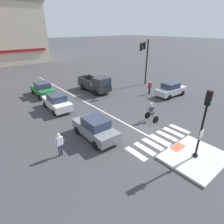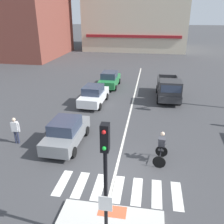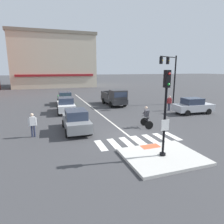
{
  "view_description": "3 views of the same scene",
  "coord_description": "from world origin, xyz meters",
  "px_view_note": "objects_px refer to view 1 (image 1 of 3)",
  "views": [
    {
      "loc": [
        -10.1,
        -7.59,
        7.63
      ],
      "look_at": [
        -0.95,
        3.57,
        0.95
      ],
      "focal_mm": 29.3,
      "sensor_mm": 36.0,
      "label": 1
    },
    {
      "loc": [
        1.13,
        -9.31,
        7.31
      ],
      "look_at": [
        -1.27,
        5.12,
        1.12
      ],
      "focal_mm": 38.03,
      "sensor_mm": 36.0,
      "label": 2
    },
    {
      "loc": [
        -5.64,
        -11.81,
        4.57
      ],
      "look_at": [
        -0.46,
        3.06,
        1.1
      ],
      "focal_mm": 31.4,
      "sensor_mm": 36.0,
      "label": 3
    }
  ],
  "objects_px": {
    "car_grey_westbound_near": "(95,128)",
    "car_white_westbound_far": "(57,102)",
    "car_green_westbound_distant": "(42,89)",
    "pedestrian_at_curb_left": "(59,143)",
    "cyclist": "(152,112)",
    "signal_pole": "(204,119)",
    "pedestrian_waiting_far_side": "(150,86)",
    "traffic_light_mast": "(145,55)",
    "pickup_truck_charcoal_eastbound_far": "(96,84)",
    "car_silver_cross_right": "(171,89)"
  },
  "relations": [
    {
      "from": "cyclist",
      "to": "car_silver_cross_right",
      "type": "bearing_deg",
      "value": 21.82
    },
    {
      "from": "traffic_light_mast",
      "to": "car_green_westbound_distant",
      "type": "xyz_separation_m",
      "value": [
        -12.42,
        5.3,
        -3.49
      ]
    },
    {
      "from": "cyclist",
      "to": "car_white_westbound_far",
      "type": "bearing_deg",
      "value": 125.2
    },
    {
      "from": "pedestrian_waiting_far_side",
      "to": "car_silver_cross_right",
      "type": "bearing_deg",
      "value": -55.22
    },
    {
      "from": "signal_pole",
      "to": "traffic_light_mast",
      "type": "height_order",
      "value": "traffic_light_mast"
    },
    {
      "from": "pickup_truck_charcoal_eastbound_far",
      "to": "pedestrian_at_curb_left",
      "type": "height_order",
      "value": "pickup_truck_charcoal_eastbound_far"
    },
    {
      "from": "car_grey_westbound_near",
      "to": "car_silver_cross_right",
      "type": "bearing_deg",
      "value": 8.79
    },
    {
      "from": "car_green_westbound_distant",
      "to": "car_silver_cross_right",
      "type": "xyz_separation_m",
      "value": [
        11.99,
        -10.09,
        0.0
      ]
    },
    {
      "from": "car_silver_cross_right",
      "to": "car_white_westbound_far",
      "type": "bearing_deg",
      "value": 158.48
    },
    {
      "from": "car_white_westbound_far",
      "to": "pedestrian_waiting_far_side",
      "type": "xyz_separation_m",
      "value": [
        11.0,
        -2.83,
        0.17
      ]
    },
    {
      "from": "pedestrian_at_curb_left",
      "to": "pedestrian_waiting_far_side",
      "type": "height_order",
      "value": "same"
    },
    {
      "from": "signal_pole",
      "to": "traffic_light_mast",
      "type": "relative_size",
      "value": 0.7
    },
    {
      "from": "car_silver_cross_right",
      "to": "signal_pole",
      "type": "bearing_deg",
      "value": -138.04
    },
    {
      "from": "pickup_truck_charcoal_eastbound_far",
      "to": "cyclist",
      "type": "xyz_separation_m",
      "value": [
        -0.9,
        -9.83,
        -0.11
      ]
    },
    {
      "from": "car_white_westbound_far",
      "to": "car_green_westbound_distant",
      "type": "height_order",
      "value": "same"
    },
    {
      "from": "car_grey_westbound_near",
      "to": "signal_pole",
      "type": "bearing_deg",
      "value": -59.89
    },
    {
      "from": "car_white_westbound_far",
      "to": "pickup_truck_charcoal_eastbound_far",
      "type": "bearing_deg",
      "value": 18.55
    },
    {
      "from": "car_silver_cross_right",
      "to": "cyclist",
      "type": "bearing_deg",
      "value": -158.18
    },
    {
      "from": "car_grey_westbound_near",
      "to": "pedestrian_at_curb_left",
      "type": "height_order",
      "value": "pedestrian_at_curb_left"
    },
    {
      "from": "traffic_light_mast",
      "to": "pedestrian_waiting_far_side",
      "type": "relative_size",
      "value": 3.73
    },
    {
      "from": "car_white_westbound_far",
      "to": "car_green_westbound_distant",
      "type": "distance_m",
      "value": 5.2
    },
    {
      "from": "car_white_westbound_far",
      "to": "pickup_truck_charcoal_eastbound_far",
      "type": "relative_size",
      "value": 0.82
    },
    {
      "from": "traffic_light_mast",
      "to": "car_silver_cross_right",
      "type": "distance_m",
      "value": 5.94
    },
    {
      "from": "traffic_light_mast",
      "to": "pickup_truck_charcoal_eastbound_far",
      "type": "relative_size",
      "value": 1.22
    },
    {
      "from": "traffic_light_mast",
      "to": "car_white_westbound_far",
      "type": "relative_size",
      "value": 1.49
    },
    {
      "from": "pickup_truck_charcoal_eastbound_far",
      "to": "cyclist",
      "type": "height_order",
      "value": "pickup_truck_charcoal_eastbound_far"
    },
    {
      "from": "car_grey_westbound_near",
      "to": "car_white_westbound_far",
      "type": "bearing_deg",
      "value": 89.96
    },
    {
      "from": "car_grey_westbound_near",
      "to": "pickup_truck_charcoal_eastbound_far",
      "type": "xyz_separation_m",
      "value": [
        6.34,
        8.96,
        0.17
      ]
    },
    {
      "from": "traffic_light_mast",
      "to": "car_grey_westbound_near",
      "type": "height_order",
      "value": "traffic_light_mast"
    },
    {
      "from": "car_white_westbound_far",
      "to": "car_green_westbound_distant",
      "type": "bearing_deg",
      "value": 85.06
    },
    {
      "from": "signal_pole",
      "to": "pickup_truck_charcoal_eastbound_far",
      "type": "height_order",
      "value": "signal_pole"
    },
    {
      "from": "pedestrian_at_curb_left",
      "to": "cyclist",
      "type": "bearing_deg",
      "value": -3.47
    },
    {
      "from": "pedestrian_waiting_far_side",
      "to": "signal_pole",
      "type": "bearing_deg",
      "value": -126.5
    },
    {
      "from": "cyclist",
      "to": "pedestrian_at_curb_left",
      "type": "distance_m",
      "value": 8.46
    },
    {
      "from": "car_green_westbound_distant",
      "to": "cyclist",
      "type": "xyz_separation_m",
      "value": [
        4.99,
        -12.89,
        0.06
      ]
    },
    {
      "from": "traffic_light_mast",
      "to": "pickup_truck_charcoal_eastbound_far",
      "type": "xyz_separation_m",
      "value": [
        -6.54,
        2.24,
        -3.32
      ]
    },
    {
      "from": "car_white_westbound_far",
      "to": "car_grey_westbound_near",
      "type": "xyz_separation_m",
      "value": [
        -0.0,
        -6.83,
        0.0
      ]
    },
    {
      "from": "signal_pole",
      "to": "traffic_light_mast",
      "type": "bearing_deg",
      "value": 53.89
    },
    {
      "from": "traffic_light_mast",
      "to": "car_white_westbound_far",
      "type": "xyz_separation_m",
      "value": [
        -12.87,
        0.11,
        -3.49
      ]
    },
    {
      "from": "traffic_light_mast",
      "to": "car_grey_westbound_near",
      "type": "xyz_separation_m",
      "value": [
        -12.88,
        -6.72,
        -3.49
      ]
    },
    {
      "from": "pickup_truck_charcoal_eastbound_far",
      "to": "cyclist",
      "type": "bearing_deg",
      "value": -95.2
    },
    {
      "from": "car_green_westbound_distant",
      "to": "pedestrian_waiting_far_side",
      "type": "distance_m",
      "value": 13.25
    },
    {
      "from": "traffic_light_mast",
      "to": "pedestrian_at_curb_left",
      "type": "bearing_deg",
      "value": -155.95
    },
    {
      "from": "traffic_light_mast",
      "to": "pickup_truck_charcoal_eastbound_far",
      "type": "bearing_deg",
      "value": 161.09
    },
    {
      "from": "traffic_light_mast",
      "to": "cyclist",
      "type": "bearing_deg",
      "value": -134.38
    },
    {
      "from": "car_white_westbound_far",
      "to": "pedestrian_waiting_far_side",
      "type": "height_order",
      "value": "pedestrian_waiting_far_side"
    },
    {
      "from": "car_silver_cross_right",
      "to": "car_grey_westbound_near",
      "type": "bearing_deg",
      "value": -171.21
    },
    {
      "from": "car_green_westbound_distant",
      "to": "car_silver_cross_right",
      "type": "relative_size",
      "value": 0.98
    },
    {
      "from": "signal_pole",
      "to": "pedestrian_at_curb_left",
      "type": "xyz_separation_m",
      "value": [
        -6.53,
        5.72,
        -1.81
      ]
    },
    {
      "from": "car_silver_cross_right",
      "to": "car_green_westbound_distant",
      "type": "bearing_deg",
      "value": 139.92
    }
  ]
}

